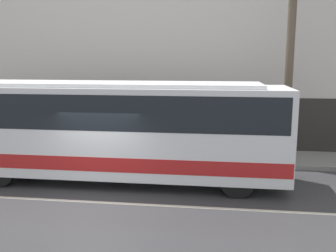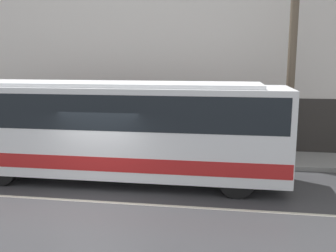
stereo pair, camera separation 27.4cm
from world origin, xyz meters
name	(u,v)px [view 1 (the left image)]	position (x,y,z in m)	size (l,w,h in m)	color
ground_plane	(93,202)	(0.00, 0.00, 0.00)	(60.00, 60.00, 0.00)	#38383A
sidewalk	(133,154)	(0.00, 5.22, 0.08)	(60.00, 2.43, 0.17)	gray
building_facade	(138,44)	(0.00, 6.57, 4.71)	(60.00, 0.35, 9.77)	silver
lane_stripe	(93,202)	(0.00, 0.00, 0.00)	(54.00, 0.14, 0.01)	beige
transit_bus	(110,126)	(-0.02, 2.02, 1.88)	(11.60, 2.49, 3.33)	white
utility_pole_near	(290,61)	(6.15, 4.69, 4.02)	(0.31, 0.31, 7.70)	brown
pedestrian_waiting	(73,136)	(-2.50, 4.93, 0.87)	(0.36, 0.36, 1.52)	maroon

